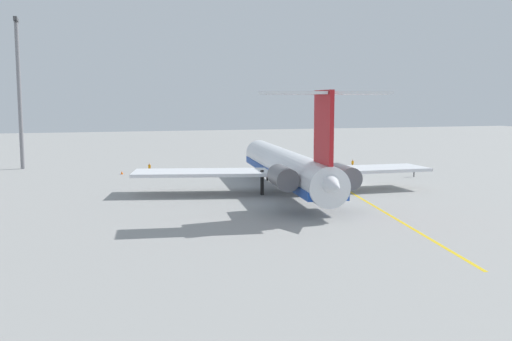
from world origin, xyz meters
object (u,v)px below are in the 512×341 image
at_px(ground_crew_near_nose, 353,163).
at_px(main_jetliner, 288,167).
at_px(safety_cone_nose, 122,173).
at_px(ground_crew_portside, 414,170).
at_px(light_mast, 19,87).
at_px(ground_crew_near_tail, 149,167).
at_px(safety_cone_wingtip, 180,172).

bearing_deg(ground_crew_near_nose, main_jetliner, 142.12).
relative_size(ground_crew_near_nose, safety_cone_nose, 3.08).
xyz_separation_m(ground_crew_portside, light_mast, (30.11, 58.91, 12.97)).
relative_size(ground_crew_near_tail, safety_cone_wingtip, 3.25).
distance_m(safety_cone_wingtip, light_mast, 32.17).
bearing_deg(main_jetliner, ground_crew_near_tail, 36.32).
bearing_deg(ground_crew_near_tail, ground_crew_near_nose, 123.81).
height_order(ground_crew_near_tail, safety_cone_nose, ground_crew_near_tail).
bearing_deg(ground_crew_near_nose, ground_crew_portside, -155.75).
height_order(ground_crew_near_tail, light_mast, light_mast).
relative_size(main_jetliner, ground_crew_portside, 24.68).
relative_size(main_jetliner, ground_crew_near_nose, 26.04).
relative_size(safety_cone_wingtip, light_mast, 0.02).
distance_m(ground_crew_near_nose, light_mast, 58.84).
xyz_separation_m(ground_crew_portside, safety_cone_nose, (17.18, 43.10, -0.86)).
height_order(safety_cone_nose, light_mast, light_mast).
bearing_deg(main_jetliner, ground_crew_portside, -60.56).
xyz_separation_m(safety_cone_wingtip, light_mast, (14.81, 24.98, 13.82)).
height_order(ground_crew_portside, light_mast, light_mast).
distance_m(safety_cone_nose, safety_cone_wingtip, 9.36).
height_order(ground_crew_near_nose, safety_cone_wingtip, ground_crew_near_nose).
height_order(main_jetliner, light_mast, light_mast).
height_order(ground_crew_near_nose, ground_crew_portside, ground_crew_portside).
relative_size(ground_crew_near_nose, ground_crew_portside, 0.95).
height_order(safety_cone_nose, safety_cone_wingtip, same).
distance_m(main_jetliner, safety_cone_nose, 32.89).
xyz_separation_m(ground_crew_near_nose, safety_cone_wingtip, (3.01, 29.56, -0.80)).
height_order(main_jetliner, ground_crew_near_nose, main_jetliner).
bearing_deg(ground_crew_portside, ground_crew_near_tail, 173.53).
bearing_deg(safety_cone_nose, main_jetliner, -145.84).
relative_size(ground_crew_portside, safety_cone_nose, 3.25).
distance_m(main_jetliner, ground_crew_near_nose, 30.20).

